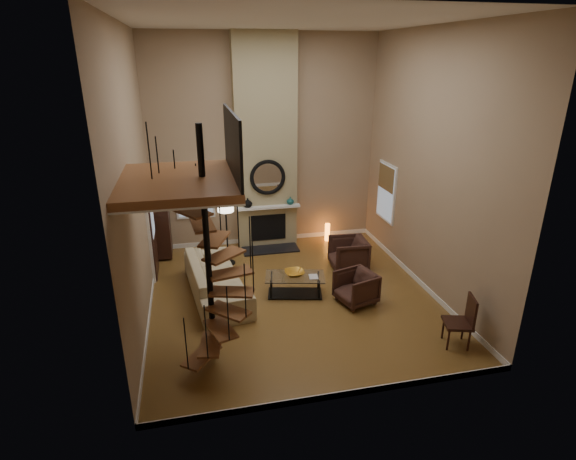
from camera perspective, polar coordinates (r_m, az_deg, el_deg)
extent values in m
cube|color=olive|center=(10.01, 0.50, -8.34)|extent=(6.00, 6.50, 0.01)
cube|color=tan|center=(12.09, -2.98, 10.78)|extent=(6.00, 0.02, 5.50)
cube|color=tan|center=(6.00, 7.59, -0.24)|extent=(6.00, 0.02, 5.50)
cube|color=tan|center=(8.82, -18.90, 5.75)|extent=(0.02, 6.50, 5.50)
cube|color=tan|center=(10.07, 17.59, 7.72)|extent=(0.02, 6.50, 5.50)
cube|color=silver|center=(8.73, 0.63, 24.92)|extent=(6.00, 6.50, 0.01)
cube|color=white|center=(12.84, -2.75, -1.12)|extent=(6.00, 0.02, 0.12)
cube|color=white|center=(7.42, 6.51, -19.96)|extent=(6.00, 0.02, 0.12)
cube|color=white|center=(9.83, -16.99, -9.51)|extent=(0.02, 6.50, 0.12)
cube|color=white|center=(10.96, 16.00, -6.06)|extent=(0.02, 6.50, 0.12)
cube|color=tan|center=(11.91, -2.83, 10.62)|extent=(1.60, 0.38, 5.50)
cube|color=black|center=(12.25, -2.21, -2.45)|extent=(1.50, 0.60, 0.04)
cube|color=black|center=(12.31, -2.48, 0.34)|extent=(0.95, 0.02, 0.72)
cube|color=white|center=(12.04, -2.46, 2.88)|extent=(1.70, 0.18, 0.06)
torus|color=black|center=(11.87, -2.57, 6.64)|extent=(0.94, 0.10, 0.94)
cylinder|color=white|center=(11.88, -2.58, 6.65)|extent=(0.80, 0.01, 0.80)
imported|color=black|center=(11.95, -5.11, 3.45)|extent=(0.24, 0.24, 0.25)
imported|color=#164F4E|center=(12.15, 0.29, 3.73)|extent=(0.20, 0.20, 0.21)
cube|color=white|center=(12.17, -11.74, 4.87)|extent=(1.02, 0.04, 1.52)
cube|color=#8C9EB2|center=(12.15, -11.74, 4.84)|extent=(0.90, 0.01, 1.40)
cube|color=olive|center=(12.08, -11.81, 5.78)|extent=(0.90, 0.01, 0.98)
cube|color=white|center=(12.06, 12.30, 4.67)|extent=(0.04, 1.02, 1.52)
cube|color=#8C9EB2|center=(12.05, 12.20, 4.67)|extent=(0.01, 0.90, 1.40)
cube|color=olive|center=(11.94, 12.27, 6.44)|extent=(0.01, 0.90, 0.63)
cube|color=white|center=(11.03, -16.88, -0.34)|extent=(0.06, 1.05, 2.16)
cube|color=black|center=(11.04, -16.69, -0.45)|extent=(0.05, 0.90, 2.05)
cube|color=#8C9EB2|center=(10.89, -16.76, 1.64)|extent=(0.01, 0.60, 0.90)
cube|color=brown|center=(6.91, -13.65, 5.96)|extent=(1.70, 2.20, 0.12)
cube|color=white|center=(6.93, -13.60, 5.37)|extent=(1.70, 2.20, 0.03)
cube|color=black|center=(6.82, -7.03, 10.78)|extent=(0.04, 2.20, 0.94)
cylinder|color=black|center=(7.29, -10.12, -2.72)|extent=(0.10, 0.10, 4.02)
cube|color=brown|center=(7.92, -10.83, -15.35)|extent=(0.71, 0.78, 0.04)
cylinder|color=black|center=(7.42, -12.75, -13.84)|extent=(0.02, 0.02, 0.94)
cube|color=brown|center=(7.71, -9.73, -14.01)|extent=(0.46, 0.77, 0.04)
cylinder|color=black|center=(7.15, -10.30, -12.58)|extent=(0.02, 0.02, 0.94)
cube|color=brown|center=(7.58, -8.52, -12.23)|extent=(0.55, 0.79, 0.04)
cylinder|color=black|center=(7.04, -7.58, -10.46)|extent=(0.02, 0.02, 0.94)
cube|color=brown|center=(7.52, -7.54, -10.09)|extent=(0.75, 0.74, 0.04)
cylinder|color=black|center=(7.09, -5.43, -7.68)|extent=(0.02, 0.02, 0.94)
cube|color=brown|center=(7.53, -7.08, -7.75)|extent=(0.79, 0.53, 0.04)
cylinder|color=black|center=(7.26, -4.45, -4.63)|extent=(0.02, 0.02, 0.94)
cube|color=brown|center=(7.56, -7.26, -5.40)|extent=(0.77, 0.48, 0.04)
cylinder|color=black|center=(7.47, -4.80, -1.68)|extent=(0.02, 0.02, 0.94)
cube|color=brown|center=(7.59, -8.04, -3.17)|extent=(0.77, 0.72, 0.04)
cylinder|color=black|center=(7.65, -6.32, 0.91)|extent=(0.02, 0.02, 0.94)
cube|color=brown|center=(7.58, -9.27, -1.16)|extent=(0.58, 0.79, 0.04)
cylinder|color=black|center=(7.74, -8.65, 3.07)|extent=(0.02, 0.02, 0.94)
cube|color=brown|center=(7.50, -10.71, 0.65)|extent=(0.41, 0.75, 0.04)
cylinder|color=black|center=(7.69, -11.35, 4.82)|extent=(0.02, 0.02, 0.94)
cube|color=brown|center=(7.36, -12.10, 2.29)|extent=(0.68, 0.79, 0.04)
cylinder|color=black|center=(7.51, -13.96, 6.27)|extent=(0.02, 0.02, 0.94)
cube|color=brown|center=(7.16, -13.17, 3.86)|extent=(0.80, 0.64, 0.04)
cylinder|color=black|center=(7.21, -16.02, 7.60)|extent=(0.02, 0.02, 0.94)
cube|color=brown|center=(6.92, -13.69, 5.48)|extent=(0.72, 0.34, 0.04)
cylinder|color=black|center=(6.84, -17.08, 9.02)|extent=(0.02, 0.02, 0.94)
cube|color=black|center=(12.01, -15.62, 1.03)|extent=(0.37, 0.80, 1.78)
imported|color=tan|center=(9.99, -9.08, -6.07)|extent=(1.37, 2.80, 0.79)
imported|color=#3D231C|center=(11.27, 8.01, -2.97)|extent=(0.92, 0.90, 0.79)
imported|color=#3D231C|center=(9.74, 8.89, -7.09)|extent=(0.93, 0.92, 0.69)
cube|color=silver|center=(9.86, 0.89, -5.88)|extent=(1.39, 0.91, 0.02)
cube|color=black|center=(10.05, 0.88, -7.99)|extent=(1.26, 0.78, 0.02)
cylinder|color=black|center=(9.78, -2.18, -7.61)|extent=(0.04, 0.04, 0.47)
cylinder|color=black|center=(9.79, 3.97, -7.61)|extent=(0.04, 0.04, 0.47)
cylinder|color=black|center=(10.16, -2.08, -6.41)|extent=(0.04, 0.04, 0.47)
cylinder|color=black|center=(10.17, 3.82, -6.42)|extent=(0.04, 0.04, 0.47)
imported|color=#C48622|center=(9.88, 0.82, -5.46)|extent=(0.43, 0.43, 0.11)
imported|color=gray|center=(9.80, 3.10, -5.94)|extent=(0.22, 0.28, 0.02)
cylinder|color=black|center=(11.58, -7.52, -4.11)|extent=(0.35, 0.35, 0.03)
cylinder|color=black|center=(11.27, -7.71, -0.50)|extent=(0.04, 0.04, 1.51)
cylinder|color=#F2E5C6|center=(11.02, -7.90, 3.13)|extent=(0.39, 0.39, 0.31)
cylinder|color=orange|center=(12.84, 4.98, -0.27)|extent=(0.14, 0.14, 0.50)
cube|color=black|center=(8.80, 20.59, -10.98)|extent=(0.58, 0.58, 0.05)
cube|color=black|center=(8.73, 22.11, -9.47)|extent=(0.17, 0.44, 0.55)
cylinder|color=black|center=(8.72, 19.56, -12.92)|extent=(0.05, 0.05, 0.45)
cylinder|color=black|center=(8.83, 21.86, -12.81)|extent=(0.05, 0.05, 0.45)
cylinder|color=black|center=(9.01, 18.97, -11.66)|extent=(0.05, 0.05, 0.45)
cylinder|color=black|center=(9.11, 21.20, -11.57)|extent=(0.05, 0.05, 0.45)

